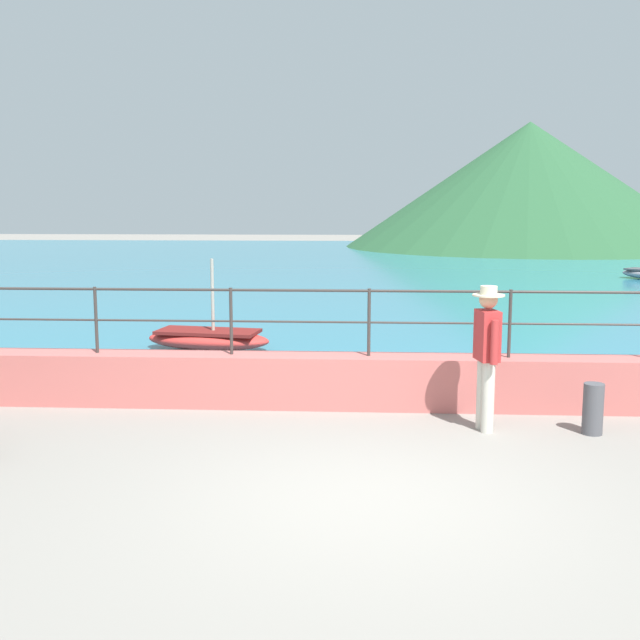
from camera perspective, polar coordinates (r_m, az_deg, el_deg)
ground_plane at (r=7.36m, az=3.70°, el=-12.95°), size 120.00×120.00×0.00m
promenade_wall at (r=10.32m, az=3.61°, el=-4.57°), size 20.00×0.56×0.70m
railing at (r=10.14m, az=3.67°, el=0.79°), size 18.44×0.04×0.90m
lake_water at (r=32.80m, az=3.44°, el=3.96°), size 64.00×44.32×0.06m
hill_main at (r=48.99m, az=15.18°, el=9.62°), size 22.25×22.25×7.56m
person_walking at (r=9.34m, az=12.27°, el=-2.23°), size 0.38×0.56×1.75m
bollard at (r=9.68m, az=19.60°, el=-6.23°), size 0.24×0.24×0.61m
boat_0 at (r=14.18m, az=-8.29°, el=-1.38°), size 2.41×1.25×1.66m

